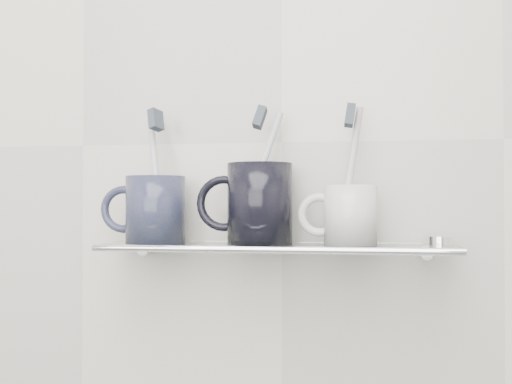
% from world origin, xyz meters
% --- Properties ---
extents(wall_back, '(2.50, 0.00, 2.50)m').
position_xyz_m(wall_back, '(0.00, 1.10, 1.25)').
color(wall_back, beige).
rests_on(wall_back, ground).
extents(shelf_glass, '(0.50, 0.12, 0.01)m').
position_xyz_m(shelf_glass, '(0.00, 1.04, 1.10)').
color(shelf_glass, silver).
rests_on(shelf_glass, wall_back).
extents(shelf_rail, '(0.50, 0.01, 0.01)m').
position_xyz_m(shelf_rail, '(0.00, 0.98, 1.10)').
color(shelf_rail, silver).
rests_on(shelf_rail, shelf_glass).
extents(bracket_left, '(0.02, 0.03, 0.02)m').
position_xyz_m(bracket_left, '(-0.21, 1.09, 1.09)').
color(bracket_left, silver).
rests_on(bracket_left, wall_back).
extents(bracket_right, '(0.02, 0.03, 0.02)m').
position_xyz_m(bracket_right, '(0.21, 1.09, 1.09)').
color(bracket_right, silver).
rests_on(bracket_right, wall_back).
extents(mug_left, '(0.11, 0.11, 0.10)m').
position_xyz_m(mug_left, '(-0.18, 1.04, 1.15)').
color(mug_left, black).
rests_on(mug_left, shelf_glass).
extents(mug_left_handle, '(0.07, 0.01, 0.07)m').
position_xyz_m(mug_left_handle, '(-0.23, 1.04, 1.15)').
color(mug_left_handle, black).
rests_on(mug_left_handle, mug_left).
extents(toothbrush_left, '(0.05, 0.06, 0.19)m').
position_xyz_m(toothbrush_left, '(-0.18, 1.04, 1.20)').
color(toothbrush_left, silver).
rests_on(toothbrush_left, mug_left).
extents(bristles_left, '(0.02, 0.03, 0.04)m').
position_xyz_m(bristles_left, '(-0.18, 1.04, 1.28)').
color(bristles_left, '#333B43').
rests_on(bristles_left, toothbrush_left).
extents(mug_center, '(0.10, 0.10, 0.12)m').
position_xyz_m(mug_center, '(-0.02, 1.04, 1.16)').
color(mug_center, black).
rests_on(mug_center, shelf_glass).
extents(mug_center_handle, '(0.08, 0.01, 0.08)m').
position_xyz_m(mug_center_handle, '(-0.08, 1.04, 1.16)').
color(mug_center_handle, black).
rests_on(mug_center_handle, mug_center).
extents(toothbrush_center, '(0.06, 0.05, 0.18)m').
position_xyz_m(toothbrush_center, '(-0.02, 1.04, 1.20)').
color(toothbrush_center, '#B4BFC2').
rests_on(toothbrush_center, mug_center).
extents(bristles_center, '(0.02, 0.03, 0.04)m').
position_xyz_m(bristles_center, '(-0.02, 1.04, 1.28)').
color(bristles_center, '#333B43').
rests_on(bristles_center, toothbrush_center).
extents(mug_right, '(0.09, 0.09, 0.08)m').
position_xyz_m(mug_right, '(0.10, 1.04, 1.14)').
color(mug_right, silver).
rests_on(mug_right, shelf_glass).
extents(mug_right_handle, '(0.06, 0.01, 0.06)m').
position_xyz_m(mug_right_handle, '(0.06, 1.04, 1.14)').
color(mug_right_handle, silver).
rests_on(mug_right_handle, mug_right).
extents(toothbrush_right, '(0.04, 0.04, 0.19)m').
position_xyz_m(toothbrush_right, '(0.10, 1.04, 1.20)').
color(toothbrush_right, '#BC9D9A').
rests_on(toothbrush_right, mug_right).
extents(bristles_right, '(0.02, 0.03, 0.03)m').
position_xyz_m(bristles_right, '(0.10, 1.04, 1.28)').
color(bristles_right, '#333B43').
rests_on(bristles_right, toothbrush_right).
extents(chrome_cap, '(0.03, 0.03, 0.01)m').
position_xyz_m(chrome_cap, '(0.22, 1.04, 1.11)').
color(chrome_cap, silver).
rests_on(chrome_cap, shelf_glass).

